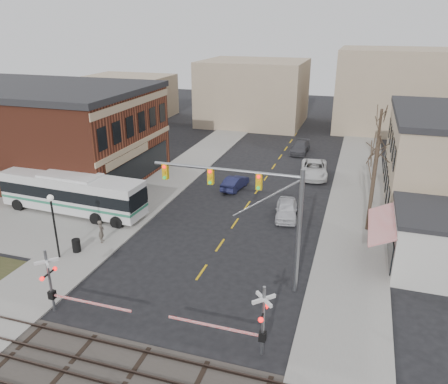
{
  "coord_description": "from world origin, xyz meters",
  "views": [
    {
      "loc": [
        9.12,
        -21.66,
        15.75
      ],
      "look_at": [
        -0.34,
        8.06,
        3.5
      ],
      "focal_mm": 35.0,
      "sensor_mm": 36.0,
      "label": 1
    }
  ],
  "objects_px": {
    "street_lamp": "(53,214)",
    "car_c": "(314,169)",
    "rr_crossing_east": "(255,320)",
    "car_a": "(286,209)",
    "rr_crossing_west": "(56,283)",
    "car_b": "(235,183)",
    "traffic_signal_mast": "(257,202)",
    "pedestrian_near": "(101,231)",
    "transit_bus": "(72,192)",
    "pedestrian_far": "(101,209)",
    "car_d": "(300,148)",
    "trash_bin": "(76,245)"
  },
  "relations": [
    {
      "from": "traffic_signal_mast",
      "to": "car_b",
      "type": "xyz_separation_m",
      "value": [
        -5.95,
        15.88,
        -5.03
      ]
    },
    {
      "from": "car_c",
      "to": "car_a",
      "type": "bearing_deg",
      "value": -101.32
    },
    {
      "from": "transit_bus",
      "to": "car_a",
      "type": "relative_size",
      "value": 3.0
    },
    {
      "from": "car_d",
      "to": "pedestrian_near",
      "type": "relative_size",
      "value": 2.72
    },
    {
      "from": "rr_crossing_east",
      "to": "street_lamp",
      "type": "bearing_deg",
      "value": 162.21
    },
    {
      "from": "car_d",
      "to": "pedestrian_far",
      "type": "height_order",
      "value": "pedestrian_far"
    },
    {
      "from": "street_lamp",
      "to": "car_c",
      "type": "height_order",
      "value": "street_lamp"
    },
    {
      "from": "rr_crossing_west",
      "to": "car_c",
      "type": "height_order",
      "value": "rr_crossing_west"
    },
    {
      "from": "trash_bin",
      "to": "street_lamp",
      "type": "bearing_deg",
      "value": -122.09
    },
    {
      "from": "rr_crossing_east",
      "to": "pedestrian_far",
      "type": "height_order",
      "value": "rr_crossing_east"
    },
    {
      "from": "street_lamp",
      "to": "car_a",
      "type": "height_order",
      "value": "street_lamp"
    },
    {
      "from": "traffic_signal_mast",
      "to": "street_lamp",
      "type": "relative_size",
      "value": 1.95
    },
    {
      "from": "street_lamp",
      "to": "car_c",
      "type": "bearing_deg",
      "value": 57.06
    },
    {
      "from": "traffic_signal_mast",
      "to": "rr_crossing_east",
      "type": "height_order",
      "value": "traffic_signal_mast"
    },
    {
      "from": "rr_crossing_east",
      "to": "pedestrian_near",
      "type": "xyz_separation_m",
      "value": [
        -13.8,
        7.89,
        -0.96
      ]
    },
    {
      "from": "pedestrian_near",
      "to": "car_d",
      "type": "bearing_deg",
      "value": -40.63
    },
    {
      "from": "rr_crossing_east",
      "to": "street_lamp",
      "type": "height_order",
      "value": "street_lamp"
    },
    {
      "from": "car_c",
      "to": "rr_crossing_east",
      "type": "bearing_deg",
      "value": -95.75
    },
    {
      "from": "transit_bus",
      "to": "street_lamp",
      "type": "relative_size",
      "value": 2.8
    },
    {
      "from": "rr_crossing_east",
      "to": "car_b",
      "type": "relative_size",
      "value": 1.37
    },
    {
      "from": "car_a",
      "to": "car_d",
      "type": "bearing_deg",
      "value": 86.73
    },
    {
      "from": "traffic_signal_mast",
      "to": "car_d",
      "type": "xyz_separation_m",
      "value": [
        -1.66,
        30.72,
        -5.0
      ]
    },
    {
      "from": "transit_bus",
      "to": "car_a",
      "type": "bearing_deg",
      "value": 14.67
    },
    {
      "from": "street_lamp",
      "to": "car_b",
      "type": "bearing_deg",
      "value": 64.85
    },
    {
      "from": "transit_bus",
      "to": "rr_crossing_east",
      "type": "bearing_deg",
      "value": -32.19
    },
    {
      "from": "traffic_signal_mast",
      "to": "car_a",
      "type": "xyz_separation_m",
      "value": [
        0.16,
        10.68,
        -4.95
      ]
    },
    {
      "from": "traffic_signal_mast",
      "to": "car_d",
      "type": "height_order",
      "value": "traffic_signal_mast"
    },
    {
      "from": "transit_bus",
      "to": "trash_bin",
      "type": "distance_m",
      "value": 7.65
    },
    {
      "from": "street_lamp",
      "to": "traffic_signal_mast",
      "type": "bearing_deg",
      "value": 4.77
    },
    {
      "from": "car_b",
      "to": "car_a",
      "type": "bearing_deg",
      "value": 147.93
    },
    {
      "from": "pedestrian_near",
      "to": "car_b",
      "type": "bearing_deg",
      "value": -44.69
    },
    {
      "from": "trash_bin",
      "to": "car_d",
      "type": "bearing_deg",
      "value": 69.34
    },
    {
      "from": "transit_bus",
      "to": "rr_crossing_east",
      "type": "height_order",
      "value": "rr_crossing_east"
    },
    {
      "from": "traffic_signal_mast",
      "to": "street_lamp",
      "type": "distance_m",
      "value": 14.18
    },
    {
      "from": "street_lamp",
      "to": "trash_bin",
      "type": "relative_size",
      "value": 5.0
    },
    {
      "from": "car_d",
      "to": "rr_crossing_east",
      "type": "bearing_deg",
      "value": -82.99
    },
    {
      "from": "street_lamp",
      "to": "pedestrian_near",
      "type": "relative_size",
      "value": 2.69
    },
    {
      "from": "transit_bus",
      "to": "pedestrian_far",
      "type": "distance_m",
      "value": 3.2
    },
    {
      "from": "car_b",
      "to": "traffic_signal_mast",
      "type": "bearing_deg",
      "value": 118.89
    },
    {
      "from": "traffic_signal_mast",
      "to": "rr_crossing_west",
      "type": "xyz_separation_m",
      "value": [
        -9.98,
        -6.32,
        -3.73
      ]
    },
    {
      "from": "rr_crossing_west",
      "to": "car_c",
      "type": "xyz_separation_m",
      "value": [
        11.11,
        28.43,
        -1.14
      ]
    },
    {
      "from": "car_d",
      "to": "traffic_signal_mast",
      "type": "bearing_deg",
      "value": -84.77
    },
    {
      "from": "pedestrian_far",
      "to": "car_d",
      "type": "bearing_deg",
      "value": -4.9
    },
    {
      "from": "rr_crossing_west",
      "to": "street_lamp",
      "type": "bearing_deg",
      "value": 127.59
    },
    {
      "from": "rr_crossing_east",
      "to": "car_b",
      "type": "distance_m",
      "value": 23.26
    },
    {
      "from": "car_a",
      "to": "pedestrian_far",
      "type": "relative_size",
      "value": 2.63
    },
    {
      "from": "rr_crossing_east",
      "to": "car_a",
      "type": "bearing_deg",
      "value": 94.53
    },
    {
      "from": "rr_crossing_west",
      "to": "street_lamp",
      "type": "distance_m",
      "value": 6.68
    },
    {
      "from": "trash_bin",
      "to": "car_b",
      "type": "height_order",
      "value": "car_b"
    },
    {
      "from": "pedestrian_near",
      "to": "car_c",
      "type": "bearing_deg",
      "value": -53.87
    }
  ]
}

